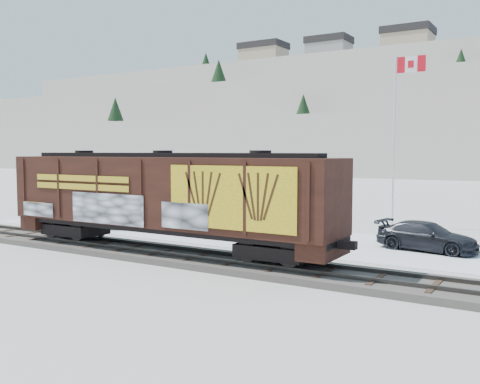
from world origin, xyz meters
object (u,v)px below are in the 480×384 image
Objects in this scene: car_dark at (427,236)px; car_silver at (128,218)px; car_white at (241,225)px; flagpole at (395,165)px; hopper_railcar at (163,195)px.

car_silver is at bearing 106.22° from car_dark.
car_dark is (9.94, 1.25, 0.01)m from car_white.
car_silver is 7.76m from car_white.
car_dark is at bearing -99.15° from car_silver.
car_dark reaches higher than car_white.
car_silver reaches higher than car_white.
car_white is 0.87× the size of car_dark.
flagpole is at bearing 35.03° from car_dark.
hopper_railcar is 1.55× the size of flagpole.
car_silver is at bearing 100.38° from car_white.
car_silver is at bearing 143.16° from hopper_railcar.
car_white is 10.02m from car_dark.
hopper_railcar is at bearing -113.08° from flagpole.
car_dark is at bearing -63.88° from flagpole.
flagpole is 2.26× the size of car_dark.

